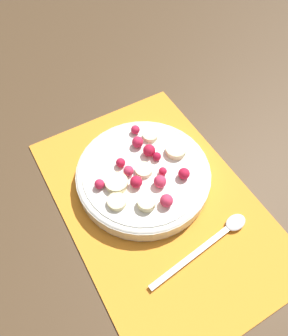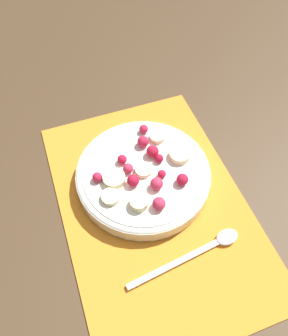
% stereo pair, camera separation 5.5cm
% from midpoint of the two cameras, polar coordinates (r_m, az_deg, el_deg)
% --- Properties ---
extents(ground_plane, '(3.00, 3.00, 0.00)m').
position_cam_midpoint_polar(ground_plane, '(0.57, 4.48, -6.81)').
color(ground_plane, '#4C3823').
extents(placemat, '(0.46, 0.31, 0.01)m').
position_cam_midpoint_polar(placemat, '(0.56, 4.50, -6.67)').
color(placemat, orange).
rests_on(placemat, ground_plane).
extents(fruit_bowl, '(0.23, 0.23, 0.05)m').
position_cam_midpoint_polar(fruit_bowl, '(0.57, 2.79, -1.26)').
color(fruit_bowl, silver).
rests_on(fruit_bowl, placemat).
extents(spoon, '(0.04, 0.19, 0.01)m').
position_cam_midpoint_polar(spoon, '(0.54, 13.58, -13.66)').
color(spoon, silver).
rests_on(spoon, placemat).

